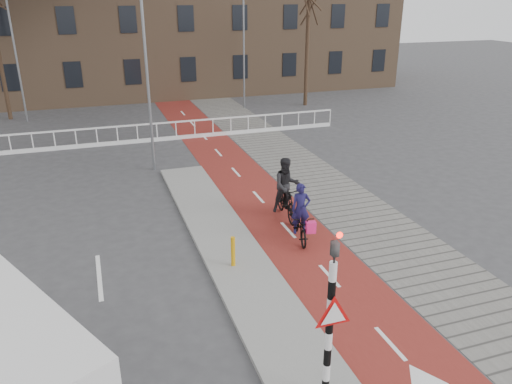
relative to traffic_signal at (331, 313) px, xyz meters
name	(u,v)px	position (x,y,z in m)	size (l,w,h in m)	color
ground	(310,331)	(0.60, 2.02, -1.99)	(120.00, 120.00, 0.00)	#38383A
bike_lane	(243,180)	(2.10, 12.02, -1.98)	(2.50, 60.00, 0.01)	maroon
sidewalk	(305,173)	(4.90, 12.02, -1.98)	(3.00, 60.00, 0.01)	slate
curb_island	(232,253)	(-0.10, 6.02, -1.93)	(1.80, 16.00, 0.12)	gray
traffic_signal	(331,313)	(0.00, 0.00, 0.00)	(0.80, 0.80, 3.68)	black
bollard	(233,251)	(-0.29, 5.24, -1.43)	(0.12, 0.12, 0.88)	#CE8E0B
cyclist_near	(300,221)	(2.20, 6.30, -1.36)	(0.96, 1.86, 1.86)	black
cyclist_far	(286,194)	(2.39, 7.96, -1.09)	(0.98, 2.07, 2.15)	black
van	(5,364)	(-5.59, 1.62, -0.91)	(3.88, 5.11, 2.05)	silver
railing	(77,142)	(-4.40, 19.02, -1.68)	(28.00, 0.10, 0.99)	silver
tree_right	(307,47)	(10.62, 24.84, 1.89)	(0.26, 0.26, 7.75)	#2E2014
streetlight_near	(146,67)	(-1.19, 14.50, 2.44)	(0.12, 0.12, 8.85)	slate
streetlight_left	(16,58)	(-7.24, 25.96, 1.75)	(0.12, 0.12, 7.47)	slate
streetlight_right	(244,45)	(6.37, 25.37, 2.13)	(0.12, 0.12, 8.24)	slate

